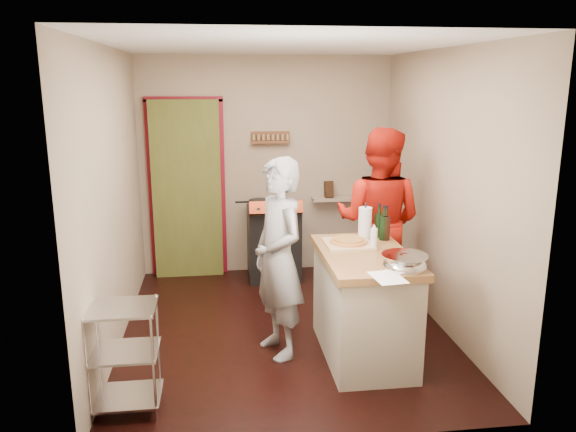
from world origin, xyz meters
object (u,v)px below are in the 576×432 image
Objects in this scene: wire_shelving at (124,353)px; person_red at (378,221)px; stove at (274,242)px; person_stripe at (279,259)px; island at (364,302)px.

wire_shelving is 0.43× the size of person_red.
person_stripe is at bearing -94.52° from stove.
wire_shelving is at bearing -116.85° from stove.
wire_shelving is at bearing -78.92° from person_stripe.
island reaches higher than wire_shelving.
person_stripe is (-0.15, -1.89, 0.40)m from stove.
person_red reaches higher than stove.
person_stripe is at bearing 169.44° from island.
person_red is (0.39, 0.97, 0.45)m from island.
island is 0.82m from person_stripe.
wire_shelving is (-1.33, -2.62, -0.01)m from stove.
person_red reaches higher than wire_shelving.
wire_shelving is 1.99m from island.
person_stripe reaches higher than stove.
person_red is at bearing -48.00° from stove.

